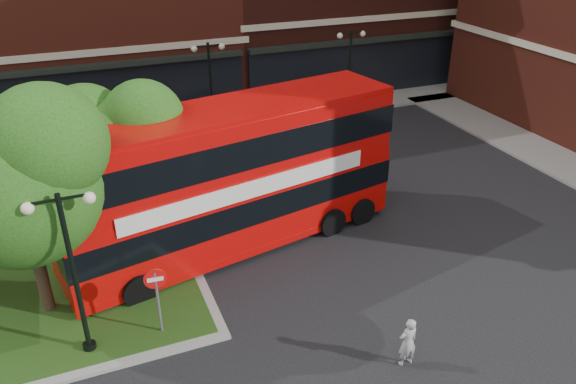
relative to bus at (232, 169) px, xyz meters
name	(u,v)px	position (x,y,z in m)	size (l,w,h in m)	color
ground	(276,308)	(0.07, -4.00, -3.04)	(120.00, 120.00, 0.00)	black
pavement_far	(169,128)	(0.07, 12.50, -2.98)	(44.00, 3.00, 0.12)	slate
tree_island_west	(12,170)	(-6.52, -1.42, 1.76)	(5.40, 4.71, 7.21)	#2D2116
tree_island_east	(118,140)	(-3.51, 1.06, 1.20)	(4.46, 3.90, 6.29)	#2D2116
lamp_island	(73,269)	(-5.43, -3.80, -0.21)	(1.72, 0.36, 5.00)	black
lamp_far_left	(210,85)	(2.07, 10.50, -0.21)	(1.72, 0.36, 5.00)	black
lamp_far_right	(350,70)	(10.07, 10.50, -0.21)	(1.72, 0.36, 5.00)	black
bus	(232,169)	(0.00, 0.00, 0.00)	(12.43, 5.12, 4.63)	#BB0807
woman	(408,342)	(2.49, -7.50, -2.28)	(0.56, 0.36, 1.52)	#9A9A9D
car_silver	(100,130)	(-3.56, 12.00, -2.38)	(1.56, 3.89, 1.32)	#A3A6AA
car_white	(227,118)	(3.11, 11.38, -2.39)	(1.37, 3.94, 1.30)	silver
no_entry_sign	(156,289)	(-3.43, -3.84, -1.40)	(0.64, 0.10, 2.30)	slate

